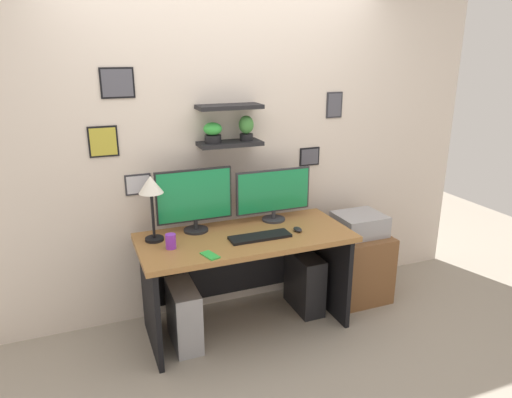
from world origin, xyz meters
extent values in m
plane|color=gray|center=(0.00, 0.00, 0.00)|extent=(8.00, 8.00, 0.00)
cube|color=beige|center=(0.00, 0.44, 1.35)|extent=(4.40, 0.04, 2.70)
cube|color=black|center=(0.00, 0.32, 1.36)|extent=(0.47, 0.20, 0.03)
cube|color=black|center=(0.00, 0.32, 1.63)|extent=(0.47, 0.20, 0.03)
cylinder|color=black|center=(-0.13, 0.32, 1.40)|extent=(0.12, 0.12, 0.06)
ellipsoid|color=green|center=(-0.13, 0.32, 1.47)|extent=(0.13, 0.13, 0.09)
cylinder|color=black|center=(0.13, 0.32, 1.40)|extent=(0.10, 0.10, 0.05)
ellipsoid|color=#42893C|center=(0.13, 0.32, 1.49)|extent=(0.11, 0.11, 0.13)
cube|color=black|center=(0.72, 0.42, 1.18)|extent=(0.18, 0.02, 0.15)
cube|color=#4C4C56|center=(0.72, 0.41, 1.18)|extent=(0.15, 0.00, 0.13)
cube|color=black|center=(-0.88, 0.42, 1.42)|extent=(0.20, 0.02, 0.21)
cube|color=gold|center=(-0.88, 0.41, 1.42)|extent=(0.17, 0.00, 0.19)
cube|color=black|center=(-0.76, 0.42, 1.81)|extent=(0.22, 0.02, 0.20)
cube|color=#4C4C56|center=(-0.76, 0.41, 1.81)|extent=(0.20, 0.00, 0.18)
cube|color=#2D2D33|center=(0.93, 0.42, 1.59)|extent=(0.14, 0.02, 0.21)
cube|color=#4C4C56|center=(0.93, 0.41, 1.59)|extent=(0.12, 0.00, 0.18)
cube|color=#2D2D33|center=(-0.67, 0.42, 1.09)|extent=(0.19, 0.02, 0.15)
cube|color=silver|center=(-0.67, 0.41, 1.09)|extent=(0.16, 0.00, 0.13)
cube|color=#9E6B38|center=(0.00, 0.00, 0.73)|extent=(1.53, 0.68, 0.04)
cube|color=black|center=(-0.70, 0.00, 0.35)|extent=(0.04, 0.62, 0.71)
cube|color=black|center=(0.70, 0.00, 0.35)|extent=(0.04, 0.62, 0.71)
cube|color=black|center=(0.00, 0.30, 0.39)|extent=(1.33, 0.02, 0.50)
cylinder|color=black|center=(-0.31, 0.21, 0.76)|extent=(0.18, 0.18, 0.02)
cylinder|color=black|center=(-0.31, 0.21, 0.80)|extent=(0.03, 0.03, 0.07)
cube|color=black|center=(-0.31, 0.22, 1.02)|extent=(0.56, 0.02, 0.39)
cube|color=#198C4C|center=(-0.31, 0.21, 1.02)|extent=(0.53, 0.00, 0.36)
cylinder|color=#2D2D33|center=(0.31, 0.21, 0.76)|extent=(0.18, 0.18, 0.02)
cylinder|color=#2D2D33|center=(0.31, 0.21, 0.80)|extent=(0.03, 0.03, 0.07)
cube|color=#2D2D33|center=(0.31, 0.22, 0.99)|extent=(0.60, 0.02, 0.33)
cube|color=#198C4C|center=(0.31, 0.21, 0.99)|extent=(0.58, 0.00, 0.31)
cube|color=black|center=(0.08, -0.09, 0.76)|extent=(0.44, 0.14, 0.02)
ellipsoid|color=black|center=(0.38, -0.07, 0.77)|extent=(0.06, 0.09, 0.03)
cylinder|color=black|center=(-0.62, 0.14, 0.76)|extent=(0.13, 0.13, 0.02)
cylinder|color=black|center=(-0.62, 0.14, 0.93)|extent=(0.02, 0.02, 0.33)
cone|color=white|center=(-0.62, 0.14, 1.16)|extent=(0.17, 0.17, 0.12)
cube|color=green|center=(-0.34, -0.25, 0.76)|extent=(0.11, 0.15, 0.01)
cylinder|color=purple|center=(-0.55, -0.03, 0.80)|extent=(0.07, 0.07, 0.10)
cube|color=brown|center=(1.04, 0.11, 0.28)|extent=(0.44, 0.50, 0.57)
cube|color=#9E9EA3|center=(1.04, 0.11, 0.65)|extent=(0.38, 0.34, 0.17)
cube|color=#99999E|center=(-0.48, -0.04, 0.22)|extent=(0.18, 0.40, 0.45)
cube|color=black|center=(0.53, 0.08, 0.24)|extent=(0.18, 0.40, 0.47)
camera|label=1|loc=(-1.07, -2.90, 2.01)|focal=32.53mm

